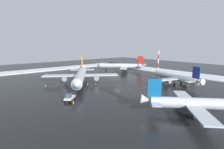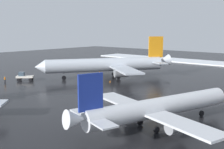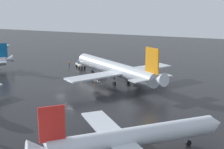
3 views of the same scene
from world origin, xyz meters
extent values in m
plane|color=black|center=(0.00, 0.00, 0.00)|extent=(240.00, 240.00, 0.00)
cylinder|color=silver|center=(11.59, 11.07, 3.99)|extent=(30.50, 22.44, 3.88)
cone|color=silver|center=(-3.71, 21.45, 3.99)|extent=(4.34, 4.59, 3.69)
cone|color=silver|center=(27.07, 0.56, 4.68)|extent=(5.22, 5.02, 3.77)
cube|color=silver|center=(9.16, 1.40, 3.65)|extent=(12.49, 15.09, 0.41)
cylinder|color=gray|center=(9.97, 3.61, 2.51)|extent=(4.49, 4.07, 2.28)
cube|color=silver|center=(19.67, 16.89, 3.65)|extent=(12.49, 15.09, 0.41)
cylinder|color=gray|center=(17.92, 15.32, 2.51)|extent=(4.49, 4.07, 2.28)
cube|color=orange|center=(24.80, 2.10, 8.90)|extent=(4.01, 2.90, 6.39)
cube|color=silver|center=(22.69, -0.61, 4.45)|extent=(5.53, 6.20, 0.27)
cube|color=silver|center=(26.54, 5.06, 4.45)|extent=(5.53, 6.20, 0.27)
cylinder|color=black|center=(1.67, 17.80, 2.28)|extent=(0.27, 0.27, 0.80)
cylinder|color=black|center=(1.67, 17.80, 0.63)|extent=(1.26, 1.04, 1.26)
cylinder|color=black|center=(13.01, 7.07, 2.28)|extent=(0.27, 0.27, 0.80)
cylinder|color=black|center=(13.01, 7.07, 0.63)|extent=(1.26, 1.04, 1.26)
cylinder|color=black|center=(15.83, 11.22, 2.28)|extent=(0.27, 0.27, 0.80)
cylinder|color=black|center=(15.83, 11.22, 0.63)|extent=(1.26, 1.04, 1.26)
cylinder|color=silver|center=(30.70, -30.72, 3.28)|extent=(22.99, 21.20, 3.19)
cone|color=silver|center=(41.97, -20.55, 3.28)|extent=(3.70, 3.75, 3.03)
cone|color=silver|center=(19.30, -41.02, 3.84)|extent=(4.30, 4.25, 3.10)
cube|color=silver|center=(23.47, -26.90, 3.00)|extent=(11.22, 11.80, 0.34)
cylinder|color=gray|center=(25.07, -27.98, 2.06)|extent=(3.62, 3.53, 1.87)
cube|color=red|center=(20.97, -39.51, 7.31)|extent=(3.01, 2.76, 5.25)
cube|color=silver|center=(19.22, -37.30, 3.65)|extent=(4.82, 4.97, 0.22)
cylinder|color=black|center=(38.00, -24.13, 1.87)|extent=(0.22, 0.22, 0.66)
cylinder|color=black|center=(38.00, -24.13, 0.52)|extent=(0.98, 0.93, 1.03)
cylinder|color=black|center=(27.24, -31.08, 1.87)|extent=(0.22, 0.22, 0.66)
cone|color=silver|center=(-27.32, 14.35, 3.46)|extent=(3.87, 3.85, 2.79)
cube|color=#0C5999|center=(-28.79, 12.96, 6.59)|extent=(2.67, 2.54, 4.73)
cube|color=silver|center=(-27.18, 11.00, 3.30)|extent=(4.38, 4.46, 0.20)
cube|color=silver|center=(-30.65, 14.69, 3.30)|extent=(4.38, 4.46, 0.20)
cube|color=silver|center=(-6.09, 25.19, 1.15)|extent=(4.77, 4.84, 0.50)
cube|color=#3F5160|center=(-6.73, 25.85, 1.95)|extent=(2.05, 2.05, 1.10)
cylinder|color=black|center=(-7.92, 25.67, 0.45)|extent=(0.85, 0.87, 0.90)
cylinder|color=black|center=(-6.49, 27.04, 0.45)|extent=(0.85, 0.87, 0.90)
cylinder|color=black|center=(-5.70, 23.34, 0.45)|extent=(0.85, 0.87, 0.90)
cylinder|color=black|center=(-4.27, 24.71, 0.45)|extent=(0.85, 0.87, 0.90)
cylinder|color=black|center=(5.75, 11.23, 0.42)|extent=(0.16, 0.16, 0.85)
cylinder|color=black|center=(5.55, 11.22, 0.42)|extent=(0.16, 0.16, 0.85)
cylinder|color=orange|center=(5.65, 11.22, 1.16)|extent=(0.36, 0.36, 0.62)
sphere|color=tan|center=(5.65, 11.22, 1.59)|extent=(0.24, 0.24, 0.24)
cylinder|color=black|center=(13.95, 25.51, 0.42)|extent=(0.16, 0.16, 0.85)
cylinder|color=black|center=(14.09, 25.65, 0.42)|extent=(0.16, 0.16, 0.85)
cylinder|color=orange|center=(14.02, 25.58, 1.16)|extent=(0.36, 0.36, 0.62)
sphere|color=tan|center=(14.02, 25.58, 1.59)|extent=(0.24, 0.24, 0.24)
cylinder|color=black|center=(-11.36, 26.79, 0.42)|extent=(0.16, 0.16, 0.85)
cylinder|color=black|center=(-11.20, 26.67, 0.42)|extent=(0.16, 0.16, 0.85)
cylinder|color=orange|center=(-11.28, 26.73, 1.16)|extent=(0.36, 0.36, 0.62)
sphere|color=tan|center=(-11.28, 26.73, 1.59)|extent=(0.24, 0.24, 0.24)
cone|color=orange|center=(7.67, 5.66, 0.28)|extent=(0.36, 0.36, 0.55)
cone|color=orange|center=(17.74, 19.09, 0.28)|extent=(0.36, 0.36, 0.55)
cone|color=orange|center=(13.83, 14.62, 0.28)|extent=(0.36, 0.36, 0.55)
camera|label=1|loc=(-54.60, 48.96, 17.55)|focal=28.00mm
camera|label=2|loc=(-48.70, -43.61, 14.41)|focal=45.00mm
camera|label=3|loc=(44.88, -78.76, 25.36)|focal=55.00mm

